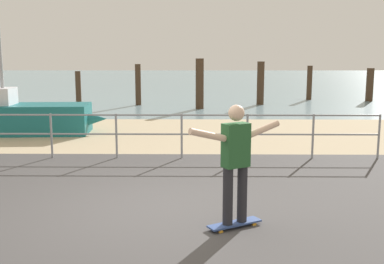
# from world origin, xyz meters

# --- Properties ---
(ground_plane) EXTENTS (24.00, 10.00, 0.04)m
(ground_plane) POSITION_xyz_m (0.00, -1.00, 0.00)
(ground_plane) COLOR #474444
(ground_plane) RESTS_ON ground
(beach_strip) EXTENTS (24.00, 6.00, 0.04)m
(beach_strip) POSITION_xyz_m (0.00, 7.00, 0.00)
(beach_strip) COLOR tan
(beach_strip) RESTS_ON ground
(sea_surface) EXTENTS (72.00, 50.00, 0.04)m
(sea_surface) POSITION_xyz_m (0.00, 35.00, 0.00)
(sea_surface) COLOR #75939E
(sea_surface) RESTS_ON ground
(railing_fence) EXTENTS (12.09, 0.05, 1.05)m
(railing_fence) POSITION_xyz_m (-1.13, 3.60, 0.69)
(railing_fence) COLOR gray
(railing_fence) RESTS_ON ground
(sailboat) EXTENTS (5.01, 1.68, 4.61)m
(sailboat) POSITION_xyz_m (-4.61, 6.86, 0.52)
(sailboat) COLOR #19666B
(sailboat) RESTS_ON ground
(skateboard) EXTENTS (0.79, 0.58, 0.08)m
(skateboard) POSITION_xyz_m (1.26, -0.74, 0.07)
(skateboard) COLOR #334C8C
(skateboard) RESTS_ON ground
(skateboarder) EXTENTS (1.29, 0.80, 1.65)m
(skateboarder) POSITION_xyz_m (1.26, -0.74, 1.02)
(skateboarder) COLOR #26262B
(skateboarder) RESTS_ON skateboard
(groyne_post_0) EXTENTS (0.26, 0.26, 1.59)m
(groyne_post_0) POSITION_xyz_m (-4.91, 15.00, 0.80)
(groyne_post_0) COLOR #422D1E
(groyne_post_0) RESTS_ON ground
(groyne_post_1) EXTENTS (0.26, 0.26, 1.93)m
(groyne_post_1) POSITION_xyz_m (-2.05, 14.76, 0.96)
(groyne_post_1) COLOR #422D1E
(groyne_post_1) RESTS_ON ground
(groyne_post_2) EXTENTS (0.35, 0.35, 2.20)m
(groyne_post_2) POSITION_xyz_m (0.82, 13.31, 1.10)
(groyne_post_2) COLOR #422D1E
(groyne_post_2) RESTS_ON ground
(groyne_post_3) EXTENTS (0.34, 0.34, 2.04)m
(groyne_post_3) POSITION_xyz_m (3.68, 15.03, 1.02)
(groyne_post_3) COLOR #422D1E
(groyne_post_3) RESTS_ON ground
(groyne_post_4) EXTENTS (0.27, 0.27, 1.79)m
(groyne_post_4) POSITION_xyz_m (6.55, 17.44, 0.89)
(groyne_post_4) COLOR #422D1E
(groyne_post_4) RESTS_ON ground
(groyne_post_5) EXTENTS (0.36, 0.36, 1.68)m
(groyne_post_5) POSITION_xyz_m (9.41, 16.70, 0.84)
(groyne_post_5) COLOR #422D1E
(groyne_post_5) RESTS_ON ground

